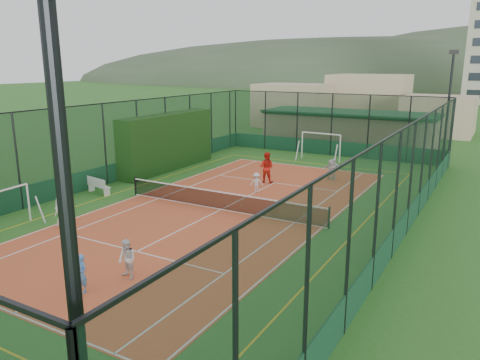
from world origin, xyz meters
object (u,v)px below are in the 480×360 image
object	(u,v)px
clubhouse	(349,129)
coach	(266,167)
floodlight_ne	(448,110)
child_near_right	(127,259)
child_near_mid	(81,274)
child_far_left	(256,183)
white_bench	(99,185)
futsal_goal_far	(321,147)
child_far_back	(331,170)
futsal_goal_near	(4,210)
child_far_right	(334,168)
child_near_left	(61,211)

from	to	relation	value
clubhouse	coach	xyz separation A→B (m)	(-0.52, -15.73, -0.59)
floodlight_ne	child_near_right	world-z (taller)	floodlight_ne
child_near_mid	floodlight_ne	bearing A→B (deg)	77.69
clubhouse	child_far_left	world-z (taller)	clubhouse
floodlight_ne	child_near_mid	world-z (taller)	floodlight_ne
white_bench	futsal_goal_far	world-z (taller)	futsal_goal_far
child_near_right	child_far_back	distance (m)	17.37
futsal_goal_near	child_far_back	xyz separation A→B (m)	(9.77, 16.28, -0.22)
child_far_right	futsal_goal_near	bearing A→B (deg)	64.03
child_far_left	futsal_goal_far	bearing A→B (deg)	-126.80
clubhouse	child_near_right	size ratio (longest dim) A/B	10.71
child_far_back	futsal_goal_near	bearing A→B (deg)	73.21
futsal_goal_near	futsal_goal_far	size ratio (longest dim) A/B	0.86
clubhouse	child_near_mid	bearing A→B (deg)	-88.65
futsal_goal_far	white_bench	bearing A→B (deg)	-113.77
child_far_right	floodlight_ne	bearing A→B (deg)	-123.88
futsal_goal_far	child_near_mid	size ratio (longest dim) A/B	2.50
white_bench	futsal_goal_far	xyz separation A→B (m)	(7.81, 15.47, 0.55)
child_near_right	child_far_left	distance (m)	12.27
child_near_left	child_far_left	xyz separation A→B (m)	(5.13, 9.62, -0.12)
floodlight_ne	child_near_mid	distance (m)	27.82
futsal_goal_near	child_far_back	size ratio (longest dim) A/B	2.09
clubhouse	futsal_goal_near	size ratio (longest dim) A/B	5.41
futsal_goal_near	child_near_right	bearing A→B (deg)	-102.15
futsal_goal_near	coach	size ratio (longest dim) A/B	1.44
floodlight_ne	coach	size ratio (longest dim) A/B	4.24
child_near_left	child_far_right	world-z (taller)	child_near_left
clubhouse	child_near_right	bearing A→B (deg)	-87.46
child_far_left	child_far_back	size ratio (longest dim) A/B	0.88
white_bench	futsal_goal_near	bearing A→B (deg)	-71.83
futsal_goal_near	child_near_mid	bearing A→B (deg)	-113.29
child_far_right	coach	size ratio (longest dim) A/B	0.69
white_bench	child_far_left	xyz separation A→B (m)	(7.84, 4.69, 0.10)
child_far_right	child_far_back	distance (m)	0.42
futsal_goal_near	floodlight_ne	bearing A→B (deg)	-38.12
floodlight_ne	clubhouse	size ratio (longest dim) A/B	0.54
futsal_goal_near	child_far_back	world-z (taller)	futsal_goal_near
floodlight_ne	child_far_back	size ratio (longest dim) A/B	6.14
child_far_left	child_near_right	bearing A→B (deg)	59.13
clubhouse	futsal_goal_near	distance (m)	30.15
floodlight_ne	child_near_mid	size ratio (longest dim) A/B	6.35
child_near_left	child_near_right	xyz separation A→B (m)	(6.43, -2.57, 0.00)
white_bench	child_near_mid	world-z (taller)	child_near_mid
child_near_mid	futsal_goal_far	bearing A→B (deg)	95.94
futsal_goal_near	child_far_left	distance (m)	13.19
white_bench	child_near_right	size ratio (longest dim) A/B	1.25
child_near_right	child_far_right	size ratio (longest dim) A/B	1.06
child_far_back	child_far_left	bearing A→B (deg)	75.83
futsal_goal_near	child_near_right	size ratio (longest dim) A/B	1.98
child_near_right	coach	bearing A→B (deg)	110.73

